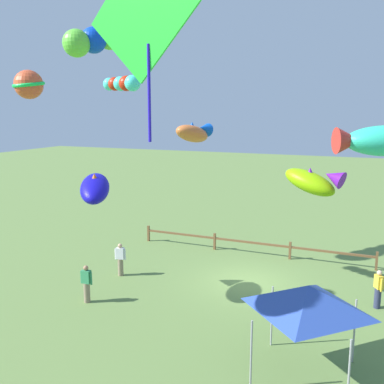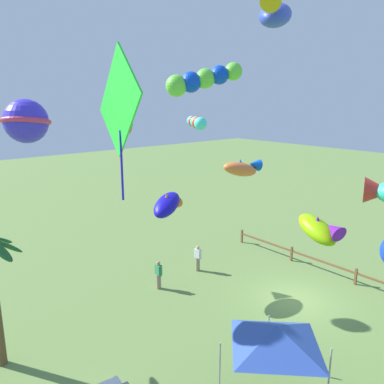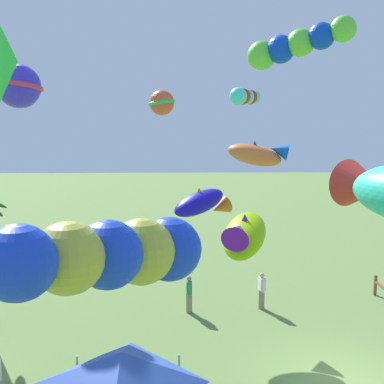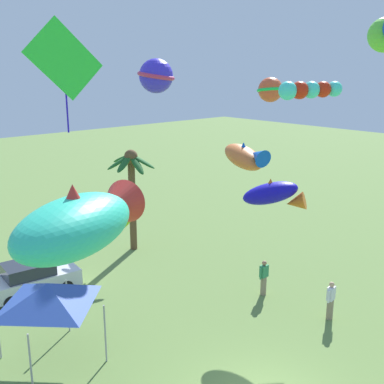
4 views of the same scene
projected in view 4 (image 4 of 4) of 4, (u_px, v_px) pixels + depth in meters
name	position (u px, v px, depth m)	size (l,w,h in m)	color
palm_tree_1	(132.00, 178.00, 25.22)	(2.59, 2.61, 5.53)	brown
parked_car_0	(32.00, 279.00, 20.81)	(4.05, 2.08, 1.51)	silver
spectator_0	(331.00, 300.00, 18.74)	(0.54, 0.29, 1.59)	gray
spectator_1	(264.00, 277.00, 20.77)	(0.55, 0.26, 1.59)	gray
festival_tent	(48.00, 294.00, 15.68)	(2.86, 2.86, 2.85)	#9E9EA3
kite_diamond_1	(64.00, 61.00, 18.47)	(3.16, 0.54, 4.45)	#2CE338
kite_ball_3	(156.00, 76.00, 22.71)	(2.55, 2.55, 1.64)	#382ADC
kite_fish_4	(274.00, 194.00, 19.24)	(2.22, 2.80, 1.47)	#130FB7
kite_fish_5	(98.00, 225.00, 13.16)	(2.34, 1.50, 1.23)	#8BCC0A
kite_fish_6	(81.00, 222.00, 9.45)	(3.76, 2.80, 1.43)	#2ED0A8
kite_fish_7	(245.00, 156.00, 15.14)	(1.31, 2.17, 0.99)	orange
kite_ball_8	(270.00, 90.00, 20.41)	(1.48, 1.48, 1.06)	#DD522C
kite_tube_10	(308.00, 90.00, 16.75)	(2.24, 1.42, 0.65)	#46EFD9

